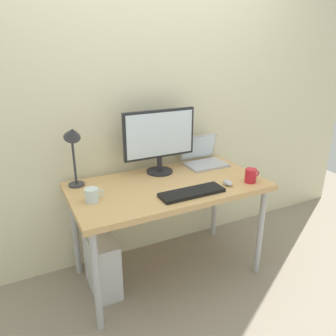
{
  "coord_description": "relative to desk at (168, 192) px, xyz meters",
  "views": [
    {
      "loc": [
        -0.95,
        -1.91,
        1.67
      ],
      "look_at": [
        0.0,
        0.0,
        0.87
      ],
      "focal_mm": 35.27,
      "sensor_mm": 36.0,
      "label": 1
    }
  ],
  "objects": [
    {
      "name": "back_wall",
      "position": [
        0.0,
        0.42,
        0.62
      ],
      "size": [
        4.4,
        0.04,
        2.6
      ],
      "primitive_type": "cube",
      "color": "beige",
      "rests_on": "ground_plane"
    },
    {
      "name": "monitor",
      "position": [
        0.04,
        0.23,
        0.34
      ],
      "size": [
        0.56,
        0.2,
        0.48
      ],
      "color": "#232328",
      "rests_on": "desk"
    },
    {
      "name": "keyboard",
      "position": [
        0.06,
        -0.22,
        0.08
      ],
      "size": [
        0.44,
        0.14,
        0.02
      ],
      "primitive_type": "cube",
      "color": "black",
      "rests_on": "desk"
    },
    {
      "name": "desk_lamp",
      "position": [
        -0.58,
        0.23,
        0.38
      ],
      "size": [
        0.11,
        0.16,
        0.45
      ],
      "color": "#333338",
      "rests_on": "desk"
    },
    {
      "name": "desk",
      "position": [
        0.0,
        0.0,
        0.0
      ],
      "size": [
        1.36,
        0.72,
        0.75
      ],
      "color": "tan",
      "rests_on": "ground_plane"
    },
    {
      "name": "glass_cup",
      "position": [
        -0.55,
        -0.03,
        0.11
      ],
      "size": [
        0.12,
        0.09,
        0.09
      ],
      "color": "silver",
      "rests_on": "desk"
    },
    {
      "name": "mouse",
      "position": [
        0.36,
        -0.2,
        0.08
      ],
      "size": [
        0.06,
        0.09,
        0.03
      ],
      "primitive_type": "ellipsoid",
      "color": "#B2B2B7",
      "rests_on": "desk"
    },
    {
      "name": "coffee_mug",
      "position": [
        0.54,
        -0.23,
        0.11
      ],
      "size": [
        0.12,
        0.08,
        0.1
      ],
      "color": "red",
      "rests_on": "desk"
    },
    {
      "name": "computer_tower",
      "position": [
        -0.5,
        0.04,
        -0.47
      ],
      "size": [
        0.18,
        0.36,
        0.42
      ],
      "primitive_type": "cube",
      "color": "silver",
      "rests_on": "ground_plane"
    },
    {
      "name": "laptop",
      "position": [
        0.44,
        0.25,
        0.12
      ],
      "size": [
        0.32,
        0.27,
        0.23
      ],
      "color": "#B2B2B7",
      "rests_on": "desk"
    },
    {
      "name": "ground_plane",
      "position": [
        0.0,
        0.0,
        -0.68
      ],
      "size": [
        6.0,
        6.0,
        0.0
      ],
      "primitive_type": "plane",
      "color": "gray"
    }
  ]
}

